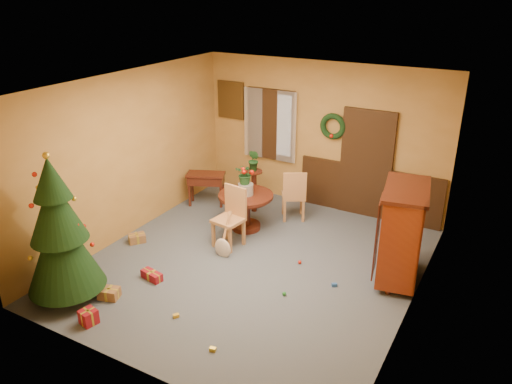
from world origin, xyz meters
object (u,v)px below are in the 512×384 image
Objects in this scene: dining_table at (246,205)px; christmas_tree at (59,233)px; sideboard at (402,232)px; chair_near at (231,215)px; writing_desk at (206,181)px.

christmas_tree is (-1.14, -3.15, 0.57)m from dining_table.
christmas_tree reaches higher than sideboard.
chair_near reaches higher than dining_table.
dining_table is 0.45× the size of christmas_tree.
chair_near is at bearing -41.57° from writing_desk.
dining_table is 0.64m from chair_near.
chair_near is 0.69× the size of sideboard.
chair_near is (0.08, -0.63, 0.08)m from dining_table.
writing_desk is at bearing 91.88° from christmas_tree.
christmas_tree reaches higher than writing_desk.
chair_near is 2.84m from christmas_tree.
christmas_tree is at bearing -145.09° from sideboard.
christmas_tree is at bearing -115.91° from chair_near.
christmas_tree reaches higher than chair_near.
dining_table is 2.93m from sideboard.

